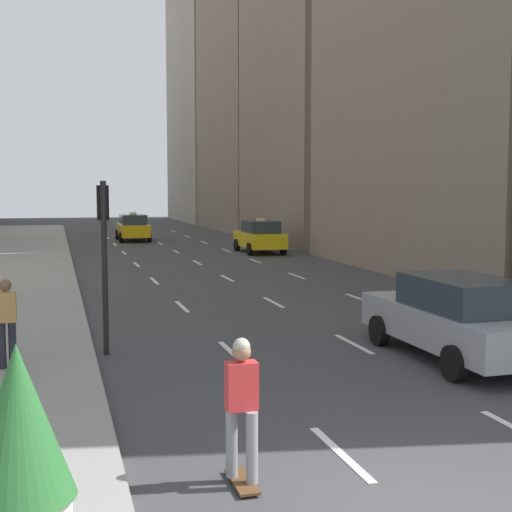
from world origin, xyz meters
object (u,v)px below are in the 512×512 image
Objects in this scene: taxi_second at (260,236)px; pedestrian_mid_block at (6,319)px; sedan_black_near at (456,317)px; taxi_lead at (133,227)px; skateboarder at (242,405)px; planter_with_shrub at (19,448)px; traffic_light_pole at (104,239)px.

pedestrian_mid_block is (-11.41, -22.86, 0.19)m from taxi_second.
pedestrian_mid_block is at bearing 172.72° from sedan_black_near.
pedestrian_mid_block reaches higher than sedan_black_near.
taxi_lead is 2.52× the size of skateboarder.
planter_with_shrub is at bearing -143.22° from sedan_black_near.
taxi_lead is 2.26× the size of planter_with_shrub.
traffic_light_pole is at bearing 35.97° from pedestrian_mid_block.
sedan_black_near is at bearing 36.78° from planter_with_shrub.
skateboarder is (-2.89, -39.26, 0.08)m from taxi_lead.
planter_with_shrub is 1.18× the size of pedestrian_mid_block.
traffic_light_pole reaches higher than pedestrian_mid_block.
planter_with_shrub is at bearing -151.56° from skateboarder.
taxi_second reaches higher than skateboarder.
sedan_black_near is at bearing 39.82° from skateboarder.
pedestrian_mid_block is at bearing -99.87° from taxi_lead.
traffic_light_pole is (-1.06, 7.20, 1.45)m from skateboarder.
taxi_second is 24.12m from sedan_black_near.
skateboarder is at bearing -94.21° from taxi_lead.
taxi_second is 31.90m from planter_with_shrub.
skateboarder is at bearing -81.64° from traffic_light_pole.
planter_with_shrub is 0.54× the size of traffic_light_pole.
taxi_second is 29.93m from skateboarder.
taxi_second is 2.26× the size of planter_with_shrub.
sedan_black_near is at bearing -7.28° from pedestrian_mid_block.
taxi_lead is 11.95m from taxi_second.
taxi_lead reaches higher than skateboarder.
planter_with_shrub is (-10.87, -29.99, 0.27)m from taxi_second.
skateboarder is 6.54m from pedestrian_mid_block.
taxi_second is at bearing 66.06° from traffic_light_pole.
pedestrian_mid_block is (-2.92, 5.85, 0.10)m from skateboarder.
traffic_light_pole reaches higher than sedan_black_near.
taxi_lead is at bearing 80.13° from pedestrian_mid_block.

